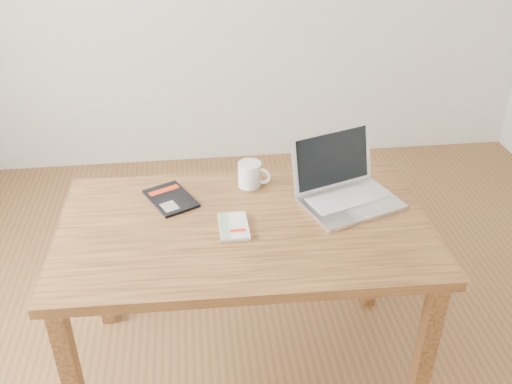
{
  "coord_description": "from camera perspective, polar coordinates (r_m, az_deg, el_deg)",
  "views": [
    {
      "loc": [
        -0.32,
        -1.68,
        1.96
      ],
      "look_at": [
        -0.11,
        0.12,
        0.85
      ],
      "focal_mm": 40.0,
      "sensor_mm": 36.0,
      "label": 1
    }
  ],
  "objects": [
    {
      "name": "black_guidebook",
      "position": [
        2.28,
        -8.52,
        -0.64
      ],
      "size": [
        0.23,
        0.27,
        0.01
      ],
      "rotation": [
        0.0,
        0.0,
        0.45
      ],
      "color": "black",
      "rests_on": "desk"
    },
    {
      "name": "coffee_mug",
      "position": [
        2.33,
        -0.56,
        1.8
      ],
      "size": [
        0.13,
        0.1,
        0.1
      ],
      "rotation": [
        0.0,
        0.0,
        -0.4
      ],
      "color": "white",
      "rests_on": "desk"
    },
    {
      "name": "white_guidebook",
      "position": [
        2.1,
        -2.26,
        -3.47
      ],
      "size": [
        0.11,
        0.17,
        0.02
      ],
      "rotation": [
        0.0,
        0.0,
        0.01
      ],
      "color": "silver",
      "rests_on": "desk"
    },
    {
      "name": "desk",
      "position": [
        2.17,
        -1.12,
        -5.17
      ],
      "size": [
        1.4,
        0.83,
        0.75
      ],
      "rotation": [
        0.0,
        0.0,
        -0.03
      ],
      "color": "brown",
      "rests_on": "ground"
    },
    {
      "name": "room",
      "position": [
        1.8,
        1.64,
        11.91
      ],
      "size": [
        4.04,
        4.04,
        2.7
      ],
      "color": "brown",
      "rests_on": "ground"
    },
    {
      "name": "laptop",
      "position": [
        2.27,
        8.83,
        0.5
      ],
      "size": [
        0.44,
        0.41,
        0.25
      ],
      "rotation": [
        0.0,
        0.0,
        0.34
      ],
      "color": "silver",
      "rests_on": "desk"
    }
  ]
}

